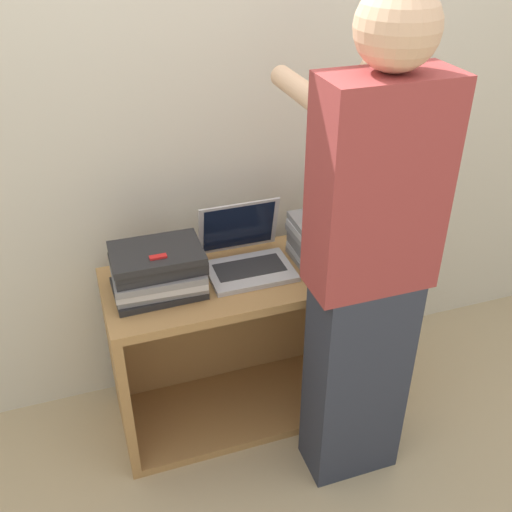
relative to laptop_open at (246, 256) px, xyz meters
name	(u,v)px	position (x,y,z in m)	size (l,w,h in m)	color
ground_plane	(268,443)	(0.00, -0.28, -0.76)	(12.00, 12.00, 0.00)	tan
wall_back	(222,121)	(0.00, 0.29, 0.44)	(8.00, 0.05, 2.40)	beige
cart	(246,335)	(0.00, 0.01, -0.40)	(1.12, 0.46, 0.71)	#A87A47
laptop_open	(246,256)	(0.00, 0.00, 0.00)	(0.32, 0.29, 0.24)	#B7B7BC
laptop_stack_left	(158,270)	(-0.35, -0.05, 0.04)	(0.33, 0.25, 0.18)	#232326
laptop_stack_right	(335,239)	(0.35, -0.05, 0.04)	(0.33, 0.25, 0.18)	gray
person	(368,270)	(0.28, -0.44, 0.15)	(0.40, 0.54, 1.78)	#2D3342
inventory_tag	(158,257)	(-0.35, -0.11, 0.13)	(0.06, 0.02, 0.01)	red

